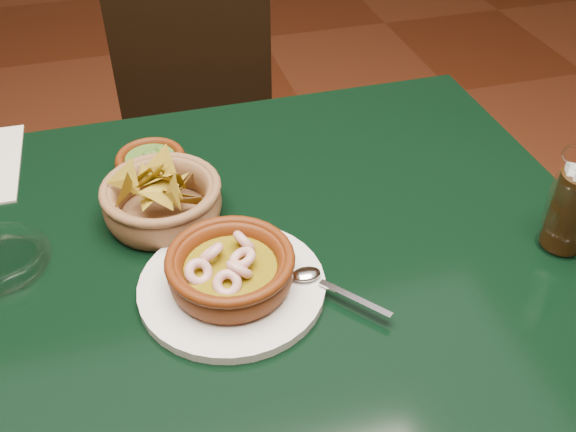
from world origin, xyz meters
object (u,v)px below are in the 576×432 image
object	(u,v)px
dining_table	(193,307)
cola_drink	(574,204)
chip_basket	(162,200)
dining_chair	(195,140)
shrimp_plate	(231,273)

from	to	relation	value
dining_table	cola_drink	distance (m)	0.55
chip_basket	cola_drink	world-z (taller)	cola_drink
dining_chair	chip_basket	distance (m)	0.68
shrimp_plate	cola_drink	distance (m)	0.47
dining_table	chip_basket	world-z (taller)	chip_basket
dining_chair	cola_drink	distance (m)	0.98
chip_basket	cola_drink	xyz separation A→B (m)	(0.53, -0.21, 0.04)
chip_basket	dining_table	bearing A→B (deg)	-80.10
dining_table	cola_drink	world-z (taller)	cola_drink
dining_table	dining_chair	distance (m)	0.73
dining_chair	chip_basket	world-z (taller)	dining_chair
chip_basket	cola_drink	size ratio (longest dim) A/B	1.23
dining_chair	shrimp_plate	size ratio (longest dim) A/B	2.96
dining_table	chip_basket	size ratio (longest dim) A/B	5.80
dining_chair	shrimp_plate	distance (m)	0.84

